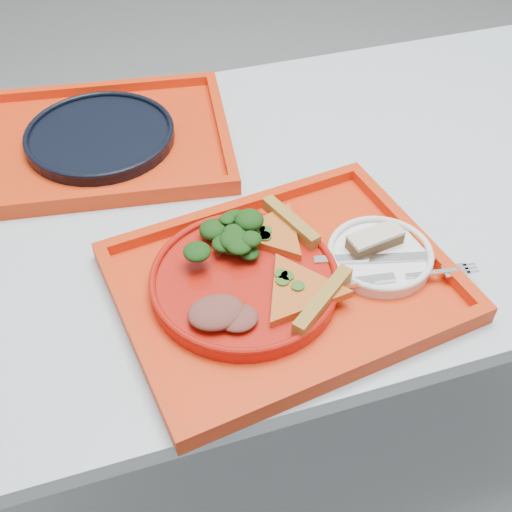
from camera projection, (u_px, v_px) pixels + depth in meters
name	position (u px, v px, depth m)	size (l,w,h in m)	color
ground	(333.00, 406.00, 1.63)	(10.00, 10.00, 0.00)	gray
table	(365.00, 204.00, 1.15)	(1.60, 0.80, 0.75)	#ADB9C2
tray_main	(284.00, 286.00, 0.90)	(0.45, 0.35, 0.01)	red
tray_far	(102.00, 144.00, 1.14)	(0.45, 0.35, 0.01)	red
dinner_plate	(245.00, 282.00, 0.88)	(0.26, 0.26, 0.02)	#AC140B
side_plate	(379.00, 257.00, 0.92)	(0.15, 0.15, 0.01)	white
navy_plate	(100.00, 137.00, 1.13)	(0.26, 0.26, 0.02)	black
pizza_slice_a	(300.00, 289.00, 0.85)	(0.14, 0.12, 0.02)	orange
pizza_slice_b	(273.00, 231.00, 0.93)	(0.13, 0.11, 0.02)	orange
salad_heap	(223.00, 235.00, 0.90)	(0.10, 0.09, 0.05)	black
meat_portion	(216.00, 312.00, 0.82)	(0.07, 0.06, 0.02)	brown
dessert_bar	(375.00, 239.00, 0.92)	(0.08, 0.05, 0.02)	#522E1B
knife	(379.00, 258.00, 0.91)	(0.18, 0.02, 0.01)	silver
fork	(405.00, 276.00, 0.88)	(0.18, 0.02, 0.01)	silver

